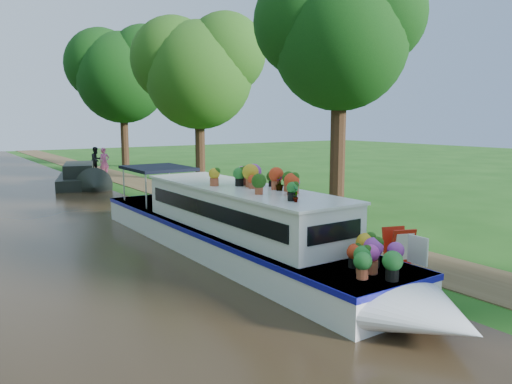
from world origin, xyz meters
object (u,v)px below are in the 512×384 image
Objects in this scene: plant_boat at (241,227)px; second_boat at (79,177)px; pedestrian_pink at (104,162)px; sandwich_board at (399,250)px; pedestrian_dark at (96,160)px.

second_boat is (0.33, 16.45, -0.36)m from plant_boat.
pedestrian_pink is at bearing 82.01° from plant_boat.
pedestrian_pink is (0.09, 22.73, 0.45)m from sandwich_board.
second_boat is at bearing -136.22° from pedestrian_pink.
pedestrian_dark is (2.72, 6.00, 0.38)m from second_boat.
pedestrian_dark is at bearing 108.39° from sandwich_board.
pedestrian_pink is 2.56m from pedestrian_dark.
pedestrian_dark reaches higher than sandwich_board.
sandwich_board is 25.28m from pedestrian_dark.
plant_boat is 22.65m from pedestrian_dark.
pedestrian_dark is (3.05, 22.44, 0.02)m from plant_boat.
second_boat is 19.42m from sandwich_board.
plant_boat is 3.93m from sandwich_board.
sandwich_board is at bearing -66.04° from second_boat.
second_boat is at bearing -140.84° from pedestrian_dark.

